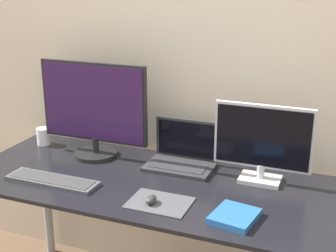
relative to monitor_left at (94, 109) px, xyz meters
name	(u,v)px	position (x,y,z in m)	size (l,w,h in m)	color
wall_back	(190,63)	(0.43, 0.25, 0.22)	(7.00, 0.05, 2.50)	beige
desk	(158,202)	(0.43, -0.18, -0.36)	(1.85, 0.74, 0.77)	black
monitor_left	(94,109)	(0.00, 0.00, 0.00)	(0.59, 0.23, 0.49)	black
monitor_right	(263,142)	(0.86, 0.00, -0.06)	(0.44, 0.13, 0.36)	silver
laptop	(182,155)	(0.47, 0.04, -0.20)	(0.33, 0.22, 0.22)	#333338
keyboard	(52,180)	(-0.02, -0.36, -0.24)	(0.44, 0.12, 0.02)	#4C4C51
mousepad	(160,203)	(0.52, -0.37, -0.25)	(0.26, 0.19, 0.00)	#47474C
mouse	(151,200)	(0.49, -0.39, -0.23)	(0.04, 0.07, 0.03)	#333333
book	(235,216)	(0.84, -0.38, -0.24)	(0.19, 0.21, 0.03)	#235B9E
mug	(43,136)	(-0.35, 0.04, -0.21)	(0.07, 0.07, 0.09)	white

